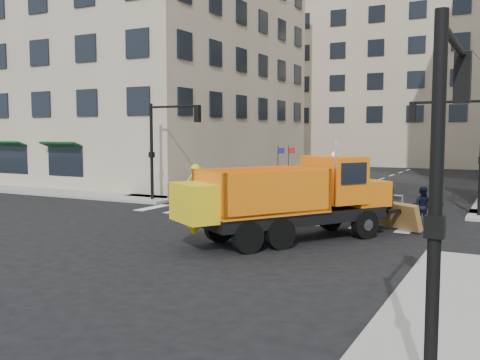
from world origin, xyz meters
The scene contains 14 objects.
ground centered at (0.00, 0.00, 0.00)m, with size 120.00×120.00×0.00m, color black.
sidewalk_back centered at (0.00, 8.50, 0.07)m, with size 64.00×5.00×0.15m, color gray.
sidewalk_near_right centered at (9.00, -6.00, 0.07)m, with size 3.00×14.00×0.15m, color gray.
building_left centered at (-20.00, 20.00, 13.00)m, with size 24.00×22.00×26.00m, color tan.
building_far centered at (0.00, 52.00, 12.00)m, with size 30.00×18.00×24.00m, color tan.
traffic_light_left centered at (-8.00, 7.50, 2.70)m, with size 0.18×0.18×5.40m, color black.
traffic_light_near centered at (9.00, -9.00, 2.70)m, with size 0.18×0.18×5.40m, color black.
crowd_barriers centered at (-0.75, 7.60, 0.55)m, with size 12.60×0.60×1.10m, color #9EA0A5, non-canonical shape.
plow_truck centered at (2.84, 0.96, 1.59)m, with size 7.10×9.04×3.57m.
cop_a centered at (4.87, 4.56, 0.88)m, with size 0.64×0.42×1.77m, color black.
cop_b centered at (6.50, 6.51, 0.80)m, with size 0.78×0.61×1.61m, color black.
cop_c centered at (7.00, 6.54, 0.83)m, with size 0.97×0.41×1.66m, color black.
worker centered at (-6.52, 9.65, 1.08)m, with size 1.20×0.69×1.86m, color yellow.
newspaper_box centered at (3.48, 6.95, 0.70)m, with size 0.45×0.40×1.10m, color #9A180B.
Camera 1 is at (9.94, -16.35, 3.83)m, focal length 40.00 mm.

